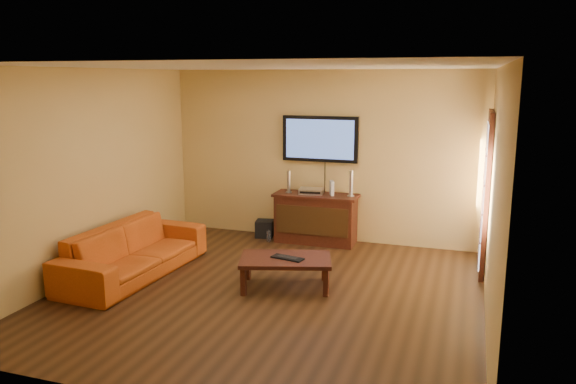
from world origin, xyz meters
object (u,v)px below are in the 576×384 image
at_px(speaker_left, 289,183).
at_px(television, 320,139).
at_px(game_console, 332,188).
at_px(bottle, 269,236).
at_px(media_console, 316,218).
at_px(speaker_right, 351,184).
at_px(keyboard, 287,258).
at_px(av_receiver, 311,191).
at_px(subwoofer, 265,229).
at_px(sofa, 134,242).
at_px(coffee_table, 285,261).

bearing_deg(speaker_left, television, 26.98).
bearing_deg(game_console, bottle, 169.68).
xyz_separation_m(media_console, bottle, (-0.71, -0.23, -0.30)).
relative_size(speaker_right, keyboard, 0.95).
relative_size(television, bottle, 6.06).
bearing_deg(av_receiver, subwoofer, 170.15).
distance_m(av_receiver, bottle, 1.00).
height_order(sofa, speaker_right, speaker_right).
relative_size(speaker_left, subwoofer, 1.28).
height_order(media_console, bottle, media_console).
height_order(speaker_left, av_receiver, speaker_left).
xyz_separation_m(coffee_table, keyboard, (0.04, -0.03, 0.06)).
height_order(television, bottle, television).
height_order(av_receiver, subwoofer, av_receiver).
bearing_deg(bottle, media_console, 17.68).
height_order(speaker_left, bottle, speaker_left).
bearing_deg(speaker_left, bottle, -141.54).
height_order(television, coffee_table, television).
relative_size(speaker_right, bottle, 2.01).
relative_size(sofa, bottle, 11.30).
distance_m(coffee_table, sofa, 2.07).
bearing_deg(speaker_left, av_receiver, 4.97).
bearing_deg(coffee_table, television, 94.46).
xyz_separation_m(television, bottle, (-0.71, -0.44, -1.53)).
xyz_separation_m(speaker_right, av_receiver, (-0.63, -0.00, -0.14)).
bearing_deg(media_console, sofa, -130.66).
bearing_deg(av_receiver, media_console, -19.63).
bearing_deg(av_receiver, television, 59.28).
xyz_separation_m(speaker_right, game_console, (-0.30, -0.01, -0.07)).
bearing_deg(media_console, speaker_left, -178.11).
distance_m(speaker_right, av_receiver, 0.65).
relative_size(media_console, television, 1.09).
bearing_deg(subwoofer, television, -0.16).
bearing_deg(television, bottle, -148.36).
bearing_deg(speaker_left, subwoofer, 172.43).
xyz_separation_m(speaker_left, game_console, (0.70, 0.03, -0.05)).
bearing_deg(game_console, subwoofer, 154.15).
xyz_separation_m(speaker_left, speaker_right, (0.99, 0.03, 0.02)).
relative_size(speaker_left, game_console, 1.58).
bearing_deg(speaker_left, speaker_right, 2.00).
relative_size(media_console, game_console, 5.94).
bearing_deg(sofa, bottle, -27.60).
distance_m(sofa, subwoofer, 2.47).
relative_size(sofa, subwoofer, 8.24).
xyz_separation_m(television, game_console, (0.25, -0.20, -0.73)).
distance_m(speaker_left, speaker_right, 1.00).
relative_size(television, sofa, 0.54).
bearing_deg(coffee_table, subwoofer, 117.22).
xyz_separation_m(av_receiver, keyboard, (0.29, -2.05, -0.42)).
relative_size(subwoofer, keyboard, 0.65).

